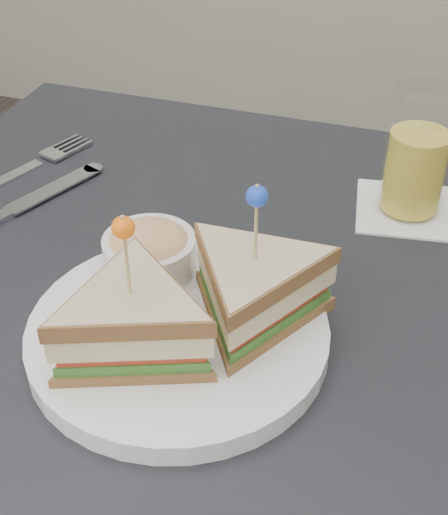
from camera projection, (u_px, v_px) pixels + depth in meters
The scene contains 5 objects.
table at pixel (211, 364), 0.70m from camera, with size 0.80×0.80×0.75m.
plate_meal at pixel (186, 306), 0.59m from camera, with size 0.31×0.29×0.15m.
cutlery_fork at pixel (26, 169), 0.85m from camera, with size 0.09×0.21×0.01m.
cutlery_knife at pixel (17, 208), 0.78m from camera, with size 0.10×0.21×0.01m.
drink_set at pixel (416, 160), 0.75m from camera, with size 0.12×0.12×0.14m.
Camera 1 is at (0.17, -0.47, 1.18)m, focal length 50.00 mm.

